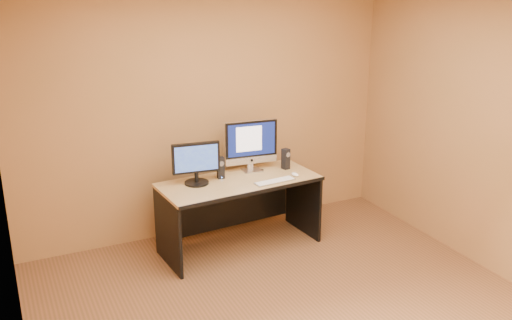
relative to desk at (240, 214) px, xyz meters
The scene contains 10 objects.
walls 1.70m from the desk, 93.67° to the right, with size 4.00×4.00×2.60m, color #9E6C3F, non-canonical shape.
desk is the anchor object (origin of this frame).
imac 0.70m from the desk, 41.70° to the left, with size 0.55×0.20×0.53m, color #B5B5BA, non-canonical shape.
second_monitor 0.70m from the desk, 167.35° to the left, with size 0.46×0.23×0.41m, color black, non-canonical shape.
speaker_left 0.50m from the desk, 135.12° to the left, with size 0.07×0.07×0.21m, color black, non-canonical shape.
speaker_right 0.74m from the desk, 11.03° to the left, with size 0.07×0.07×0.21m, color black, non-canonical shape.
keyboard 0.51m from the desk, 33.50° to the right, with size 0.42×0.11×0.02m, color #B4B5B9.
mouse 0.68m from the desk, 12.81° to the right, with size 0.06×0.10×0.03m, color white.
cable_a 0.54m from the desk, 40.49° to the left, with size 0.01×0.01×0.21m, color black.
cable_b 0.49m from the desk, 55.33° to the left, with size 0.01×0.01×0.17m, color black.
Camera 1 is at (-2.01, -3.35, 2.63)m, focal length 40.00 mm.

